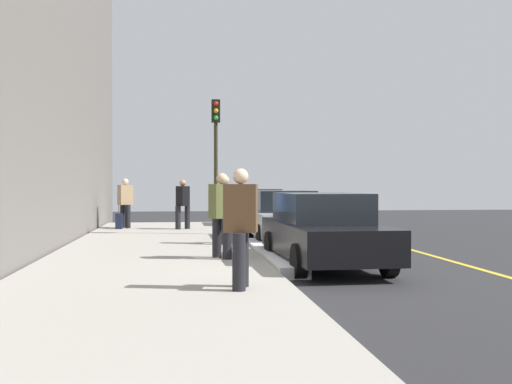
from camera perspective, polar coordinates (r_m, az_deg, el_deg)
The scene contains 14 objects.
ground_plane at distance 12.34m, azimuth 6.01°, elevation -7.19°, with size 56.00×56.00×0.00m, color #28282B.
sidewalk at distance 12.04m, azimuth -9.61°, elevation -7.03°, with size 28.00×4.60×0.15m, color #A39E93.
lane_stripe_centre at distance 13.42m, azimuth 19.54°, elevation -6.57°, with size 28.00×0.14×0.01m, color gold.
snow_bank_curb at distance 14.28m, azimuth 1.34°, elevation -5.67°, with size 6.24×0.56×0.22m, color white.
parked_car_maroon at distance 24.26m, azimuth 0.12°, elevation -1.52°, with size 4.32×1.93×1.51m.
parked_car_silver at distance 18.18m, azimuth 2.48°, elevation -2.26°, with size 4.37×1.94×1.51m.
parked_car_black at distance 12.94m, azimuth 6.10°, elevation -3.45°, with size 4.69×2.01×1.51m.
pedestrian_blue_coat at distance 16.39m, azimuth -2.82°, elevation -1.41°, with size 0.56×0.55×1.76m.
pedestrian_black_coat at distance 21.89m, azimuth -6.64°, elevation -0.97°, with size 0.54×0.51×1.71m.
pedestrian_olive_coat at distance 13.15m, azimuth -3.10°, elevation -1.89°, with size 0.54×0.57×1.78m.
pedestrian_brown_coat at distance 9.31m, azimuth -1.40°, elevation -2.96°, with size 0.58×0.53×1.78m.
pedestrian_tan_coat at distance 22.82m, azimuth -11.74°, elevation -0.85°, with size 0.52×0.56×1.75m.
traffic_light_pole at distance 19.69m, azimuth -3.66°, elevation 4.46°, with size 0.35×0.26×4.18m.
rolling_suitcase at distance 22.38m, azimuth -12.29°, elevation -2.58°, with size 0.34×0.22×0.90m.
Camera 1 is at (11.92, -2.73, 1.69)m, focal length 44.22 mm.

